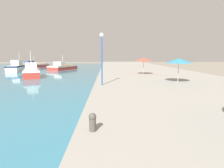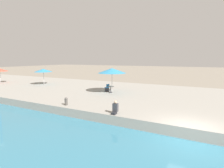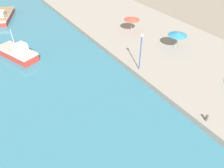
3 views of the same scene
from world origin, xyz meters
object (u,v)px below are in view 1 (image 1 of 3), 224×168
at_px(fishing_boat_mid, 20,67).
at_px(fishing_boat_far, 63,67).
at_px(cafe_umbrella_white, 179,61).
at_px(lamppost, 102,50).
at_px(cafe_umbrella_striped, 144,59).
at_px(mooring_bollard, 93,122).
at_px(fishing_boat_near, 32,72).
at_px(fishing_boat_distant, 34,65).

relative_size(fishing_boat_mid, fishing_boat_far, 1.26).
relative_size(cafe_umbrella_white, lamppost, 0.56).
bearing_deg(cafe_umbrella_striped, mooring_bollard, -106.95).
height_order(fishing_boat_near, fishing_boat_far, fishing_boat_near).
bearing_deg(fishing_boat_distant, lamppost, -37.81).
xyz_separation_m(fishing_boat_near, fishing_boat_mid, (-7.71, 12.24, 0.03)).
relative_size(fishing_boat_far, cafe_umbrella_white, 3.22).
height_order(cafe_umbrella_striped, lamppost, lamppost).
relative_size(fishing_boat_near, mooring_bollard, 9.91).
height_order(fishing_boat_mid, cafe_umbrella_white, fishing_boat_mid).
height_order(fishing_boat_far, cafe_umbrella_white, fishing_boat_far).
bearing_deg(cafe_umbrella_white, cafe_umbrella_striped, 103.36).
distance_m(fishing_boat_mid, mooring_bollard, 38.77).
height_order(fishing_boat_distant, mooring_bollard, fishing_boat_distant).
xyz_separation_m(fishing_boat_mid, fishing_boat_far, (8.74, 3.01, -0.16)).
height_order(fishing_boat_near, cafe_umbrella_white, fishing_boat_near).
bearing_deg(fishing_boat_far, cafe_umbrella_white, -31.63).
xyz_separation_m(cafe_umbrella_striped, mooring_bollard, (-5.69, -18.67, -1.75)).
distance_m(fishing_boat_near, fishing_boat_far, 15.28).
distance_m(fishing_boat_near, fishing_boat_mid, 14.47).
bearing_deg(cafe_umbrella_striped, fishing_boat_far, 130.89).
distance_m(fishing_boat_mid, lamppost, 30.80).
distance_m(fishing_boat_distant, mooring_bollard, 48.32).
bearing_deg(cafe_umbrella_striped, fishing_boat_mid, 148.18).
bearing_deg(mooring_bollard, cafe_umbrella_striped, 73.05).
relative_size(fishing_boat_mid, fishing_boat_distant, 1.03).
height_order(fishing_boat_distant, cafe_umbrella_striped, fishing_boat_distant).
bearing_deg(fishing_boat_near, fishing_boat_distant, 89.94).
height_order(mooring_bollard, lamppost, lamppost).
bearing_deg(fishing_boat_mid, lamppost, -58.61).
bearing_deg(cafe_umbrella_white, fishing_boat_near, 150.24).
height_order(fishing_boat_far, fishing_boat_distant, fishing_boat_distant).
bearing_deg(lamppost, cafe_umbrella_striped, 57.81).
relative_size(fishing_boat_mid, lamppost, 2.28).
xyz_separation_m(cafe_umbrella_striped, lamppost, (-5.60, -8.90, 1.00)).
height_order(fishing_boat_far, cafe_umbrella_striped, fishing_boat_far).
xyz_separation_m(fishing_boat_near, mooring_bollard, (11.13, -21.65, 0.24)).
height_order(fishing_boat_far, mooring_bollard, fishing_boat_far).
bearing_deg(cafe_umbrella_striped, cafe_umbrella_white, -76.64).
bearing_deg(fishing_boat_far, cafe_umbrella_striped, -24.94).
distance_m(fishing_boat_far, fishing_boat_distant, 12.11).
bearing_deg(fishing_boat_mid, mooring_bollard, -67.67).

